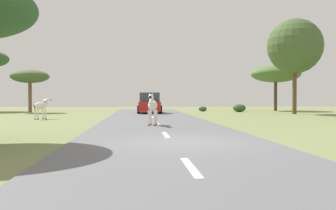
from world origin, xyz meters
TOP-DOWN VIEW (x-y plane):
  - ground_plane at (0.00, 0.00)m, footprint 90.00×90.00m
  - road at (-0.29, 0.00)m, footprint 6.00×64.00m
  - lane_markings at (-0.29, -1.00)m, footprint 0.16×56.00m
  - zebra_0 at (-0.57, 6.53)m, footprint 0.59×1.62m
  - zebra_2 at (-7.30, 12.90)m, footprint 0.97×1.32m
  - car_0 at (-0.24, 20.55)m, footprint 2.11×4.39m
  - tree_0 at (11.84, 18.97)m, footprint 4.57×4.57m
  - tree_3 at (13.07, 26.40)m, footprint 5.10×5.10m
  - tree_4 at (-11.01, 23.56)m, footprint 3.42×3.42m
  - bush_0 at (5.28, 25.74)m, footprint 0.82×0.74m
  - bush_1 at (8.54, 23.97)m, footprint 1.24×1.12m

SIDE VIEW (x-z plane):
  - ground_plane at x=0.00m, z-range 0.00..0.00m
  - road at x=-0.29m, z-range 0.00..0.05m
  - lane_markings at x=-0.29m, z-range 0.05..0.06m
  - bush_0 at x=5.28m, z-range 0.00..0.49m
  - bush_1 at x=8.54m, z-range 0.00..0.74m
  - zebra_2 at x=-7.30m, z-range 0.13..1.52m
  - car_0 at x=-0.24m, z-range -0.02..1.72m
  - zebra_0 at x=-0.57m, z-range 0.20..1.73m
  - tree_4 at x=-11.01m, z-range 1.32..5.21m
  - tree_3 at x=13.07m, z-range 1.47..6.21m
  - tree_0 at x=11.84m, z-range 1.67..9.63m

